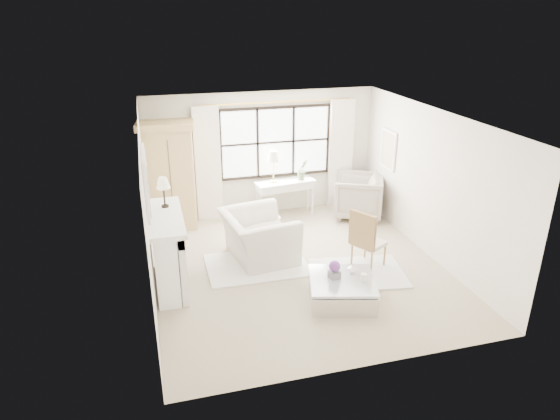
{
  "coord_description": "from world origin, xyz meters",
  "views": [
    {
      "loc": [
        -2.39,
        -7.49,
        4.32
      ],
      "look_at": [
        -0.29,
        0.2,
        1.07
      ],
      "focal_mm": 32.0,
      "sensor_mm": 36.0,
      "label": 1
    }
  ],
  "objects_px": {
    "armoire": "(170,175)",
    "club_armchair": "(259,237)",
    "console_table": "(285,198)",
    "coffee_table": "(342,290)"
  },
  "relations": [
    {
      "from": "armoire",
      "to": "club_armchair",
      "type": "bearing_deg",
      "value": -46.83
    },
    {
      "from": "armoire",
      "to": "club_armchair",
      "type": "xyz_separation_m",
      "value": [
        1.42,
        -1.91,
        -0.7
      ]
    },
    {
      "from": "armoire",
      "to": "club_armchair",
      "type": "distance_m",
      "value": 2.48
    },
    {
      "from": "armoire",
      "to": "console_table",
      "type": "relative_size",
      "value": 1.66
    },
    {
      "from": "armoire",
      "to": "coffee_table",
      "type": "relative_size",
      "value": 1.82
    },
    {
      "from": "console_table",
      "to": "club_armchair",
      "type": "xyz_separation_m",
      "value": [
        -1.03,
        -1.86,
        0.04
      ]
    },
    {
      "from": "club_armchair",
      "to": "console_table",
      "type": "bearing_deg",
      "value": -37.07
    },
    {
      "from": "console_table",
      "to": "club_armchair",
      "type": "relative_size",
      "value": 1.0
    },
    {
      "from": "armoire",
      "to": "console_table",
      "type": "xyz_separation_m",
      "value": [
        2.44,
        -0.05,
        -0.74
      ]
    },
    {
      "from": "console_table",
      "to": "coffee_table",
      "type": "bearing_deg",
      "value": -98.79
    }
  ]
}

